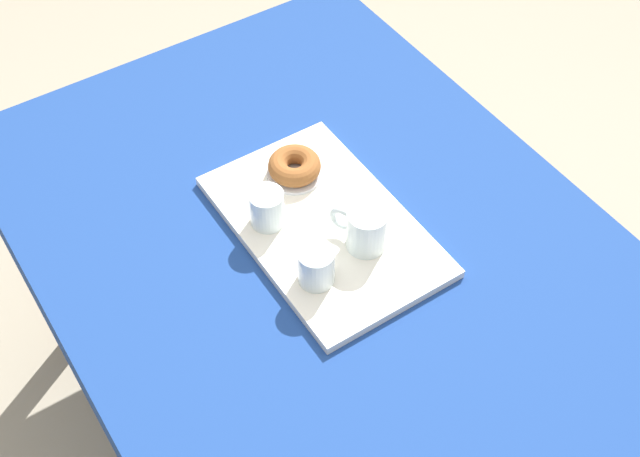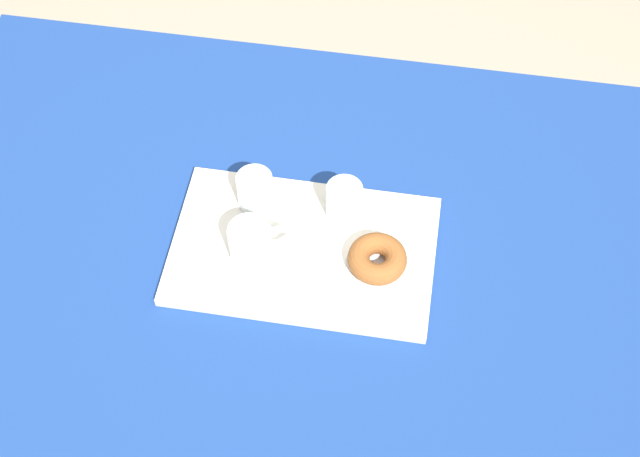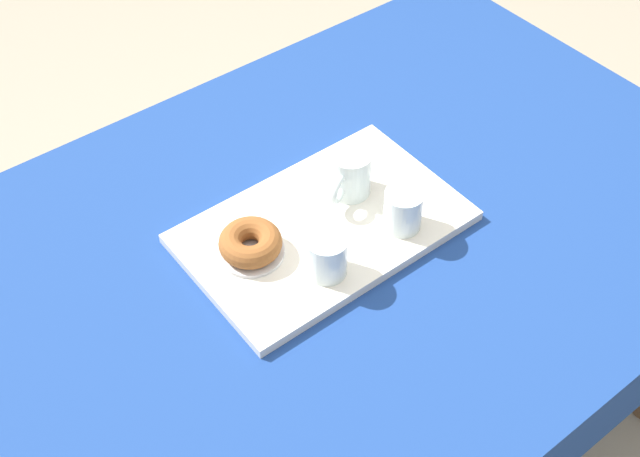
# 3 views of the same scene
# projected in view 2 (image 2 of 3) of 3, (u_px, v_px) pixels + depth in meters

# --- Properties ---
(ground_plane) EXTENTS (6.00, 6.00, 0.00)m
(ground_plane) POSITION_uv_depth(u_px,v_px,m) (288.00, 405.00, 2.27)
(ground_plane) COLOR gray
(dining_table) EXTENTS (1.44, 1.00, 0.74)m
(dining_table) POSITION_uv_depth(u_px,v_px,m) (279.00, 267.00, 1.73)
(dining_table) COLOR navy
(dining_table) RESTS_ON ground
(serving_tray) EXTENTS (0.47, 0.30, 0.02)m
(serving_tray) POSITION_uv_depth(u_px,v_px,m) (303.00, 250.00, 1.64)
(serving_tray) COLOR silver
(serving_tray) RESTS_ON dining_table
(tea_mug_left) EXTENTS (0.11, 0.08, 0.09)m
(tea_mug_left) POSITION_uv_depth(u_px,v_px,m) (252.00, 245.00, 1.58)
(tea_mug_left) COLOR silver
(tea_mug_left) RESTS_ON serving_tray
(water_glass_near) EXTENTS (0.07, 0.07, 0.08)m
(water_glass_near) POSITION_uv_depth(u_px,v_px,m) (344.00, 202.00, 1.64)
(water_glass_near) COLOR silver
(water_glass_near) RESTS_ON serving_tray
(water_glass_far) EXTENTS (0.07, 0.07, 0.08)m
(water_glass_far) POSITION_uv_depth(u_px,v_px,m) (255.00, 192.00, 1.66)
(water_glass_far) COLOR silver
(water_glass_far) RESTS_ON serving_tray
(donut_plate_left) EXTENTS (0.11, 0.11, 0.01)m
(donut_plate_left) POSITION_uv_depth(u_px,v_px,m) (377.00, 266.00, 1.60)
(donut_plate_left) COLOR silver
(donut_plate_left) RESTS_ON serving_tray
(sugar_donut_left) EXTENTS (0.11, 0.11, 0.04)m
(sugar_donut_left) POSITION_uv_depth(u_px,v_px,m) (377.00, 259.00, 1.58)
(sugar_donut_left) COLOR brown
(sugar_donut_left) RESTS_ON donut_plate_left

